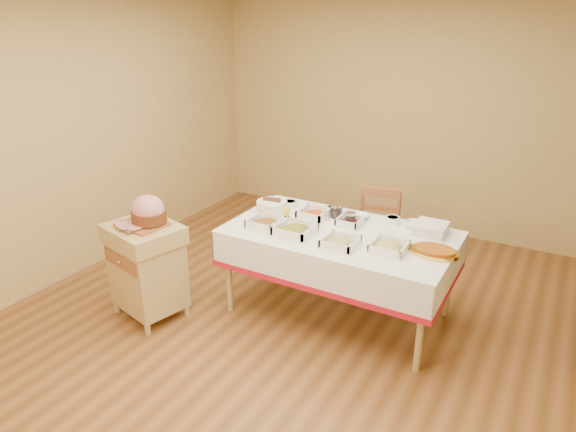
% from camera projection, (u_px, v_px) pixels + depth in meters
% --- Properties ---
extents(room_shell, '(5.00, 5.00, 5.00)m').
position_uv_depth(room_shell, '(290.00, 171.00, 3.84)').
color(room_shell, brown).
rests_on(room_shell, ground).
extents(dining_table, '(1.82, 1.02, 0.76)m').
position_uv_depth(dining_table, '(339.00, 250.00, 4.21)').
color(dining_table, tan).
rests_on(dining_table, ground).
extents(butcher_cart, '(0.68, 0.61, 0.82)m').
position_uv_depth(butcher_cart, '(147.00, 265.00, 4.24)').
color(butcher_cart, tan).
rests_on(butcher_cart, ground).
extents(dining_chair, '(0.46, 0.45, 0.90)m').
position_uv_depth(dining_chair, '(376.00, 237.00, 4.77)').
color(dining_chair, '#9B5A32').
rests_on(dining_chair, ground).
extents(ham_on_board, '(0.39, 0.37, 0.26)m').
position_uv_depth(ham_on_board, '(147.00, 213.00, 4.07)').
color(ham_on_board, '#9B5A32').
rests_on(ham_on_board, butcher_cart).
extents(serving_dish_a, '(0.26, 0.26, 0.11)m').
position_uv_depth(serving_dish_a, '(265.00, 223.00, 4.22)').
color(serving_dish_a, white).
rests_on(serving_dish_a, dining_table).
extents(serving_dish_b, '(0.29, 0.29, 0.12)m').
position_uv_depth(serving_dish_b, '(295.00, 230.00, 4.08)').
color(serving_dish_b, white).
rests_on(serving_dish_b, dining_table).
extents(serving_dish_c, '(0.25, 0.25, 0.10)m').
position_uv_depth(serving_dish_c, '(340.00, 242.00, 3.87)').
color(serving_dish_c, white).
rests_on(serving_dish_c, dining_table).
extents(serving_dish_d, '(0.26, 0.26, 0.10)m').
position_uv_depth(serving_dish_d, '(389.00, 247.00, 3.81)').
color(serving_dish_d, white).
rests_on(serving_dish_d, dining_table).
extents(serving_dish_e, '(0.25, 0.24, 0.11)m').
position_uv_depth(serving_dish_e, '(314.00, 214.00, 4.41)').
color(serving_dish_e, white).
rests_on(serving_dish_e, dining_table).
extents(serving_dish_f, '(0.20, 0.19, 0.09)m').
position_uv_depth(serving_dish_f, '(350.00, 222.00, 4.26)').
color(serving_dish_f, white).
rests_on(serving_dish_f, dining_table).
extents(small_bowl_left, '(0.13, 0.13, 0.06)m').
position_uv_depth(small_bowl_left, '(290.00, 204.00, 4.65)').
color(small_bowl_left, white).
rests_on(small_bowl_left, dining_table).
extents(small_bowl_mid, '(0.14, 0.14, 0.06)m').
position_uv_depth(small_bowl_mid, '(334.00, 210.00, 4.49)').
color(small_bowl_mid, navy).
rests_on(small_bowl_mid, dining_table).
extents(small_bowl_right, '(0.12, 0.12, 0.06)m').
position_uv_depth(small_bowl_right, '(393.00, 220.00, 4.29)').
color(small_bowl_right, white).
rests_on(small_bowl_right, dining_table).
extents(bowl_white_imported, '(0.18, 0.18, 0.04)m').
position_uv_depth(bowl_white_imported, '(359.00, 216.00, 4.40)').
color(bowl_white_imported, white).
rests_on(bowl_white_imported, dining_table).
extents(bowl_small_imported, '(0.17, 0.17, 0.05)m').
position_uv_depth(bowl_small_imported, '(414.00, 225.00, 4.22)').
color(bowl_small_imported, white).
rests_on(bowl_small_imported, dining_table).
extents(preserve_jar_left, '(0.09, 0.09, 0.11)m').
position_uv_depth(preserve_jar_left, '(336.00, 212.00, 4.41)').
color(preserve_jar_left, silver).
rests_on(preserve_jar_left, dining_table).
extents(preserve_jar_right, '(0.09, 0.09, 0.11)m').
position_uv_depth(preserve_jar_right, '(350.00, 219.00, 4.25)').
color(preserve_jar_right, silver).
rests_on(preserve_jar_right, dining_table).
extents(mustard_bottle, '(0.05, 0.05, 0.16)m').
position_uv_depth(mustard_bottle, '(286.00, 215.00, 4.29)').
color(mustard_bottle, yellow).
rests_on(mustard_bottle, dining_table).
extents(bread_basket, '(0.27, 0.27, 0.12)m').
position_uv_depth(bread_basket, '(272.00, 206.00, 4.54)').
color(bread_basket, white).
rests_on(bread_basket, dining_table).
extents(plate_stack, '(0.25, 0.25, 0.09)m').
position_uv_depth(plate_stack, '(431.00, 229.00, 4.09)').
color(plate_stack, white).
rests_on(plate_stack, dining_table).
extents(brass_platter, '(0.36, 0.26, 0.05)m').
position_uv_depth(brass_platter, '(434.00, 251.00, 3.76)').
color(brass_platter, gold).
rests_on(brass_platter, dining_table).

